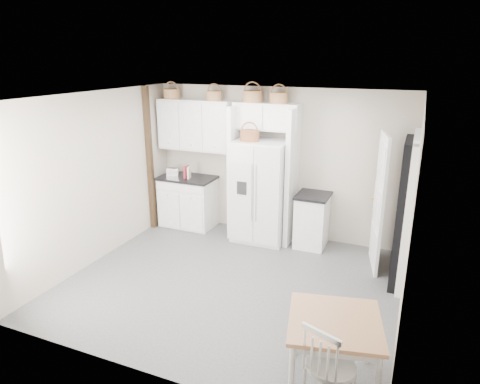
% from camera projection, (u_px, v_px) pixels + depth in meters
% --- Properties ---
extents(floor, '(4.50, 4.50, 0.00)m').
position_uv_depth(floor, '(231.00, 283.00, 6.10)').
color(floor, '#3F3F40').
rests_on(floor, ground).
extents(ceiling, '(4.50, 4.50, 0.00)m').
position_uv_depth(ceiling, '(230.00, 97.00, 5.31)').
color(ceiling, white).
rests_on(ceiling, wall_back).
extents(wall_back, '(4.50, 0.00, 4.50)m').
position_uv_depth(wall_back, '(277.00, 163.00, 7.46)').
color(wall_back, '#B7B4AD').
rests_on(wall_back, floor).
extents(wall_left, '(0.00, 4.00, 4.00)m').
position_uv_depth(wall_left, '(96.00, 178.00, 6.53)').
color(wall_left, '#B7B4AD').
rests_on(wall_left, floor).
extents(wall_right, '(0.00, 4.00, 4.00)m').
position_uv_depth(wall_right, '(411.00, 220.00, 4.87)').
color(wall_right, '#B7B4AD').
rests_on(wall_right, floor).
extents(refrigerator, '(0.90, 0.73, 1.75)m').
position_uv_depth(refrigerator, '(262.00, 191.00, 7.32)').
color(refrigerator, silver).
rests_on(refrigerator, floor).
extents(base_cab_left, '(0.99, 0.62, 0.91)m').
position_uv_depth(base_cab_left, '(188.00, 202.00, 8.06)').
color(base_cab_left, silver).
rests_on(base_cab_left, floor).
extents(base_cab_right, '(0.49, 0.59, 0.87)m').
position_uv_depth(base_cab_right, '(312.00, 221.00, 7.19)').
color(base_cab_right, silver).
rests_on(base_cab_right, floor).
extents(dining_table, '(1.03, 1.03, 0.72)m').
position_uv_depth(dining_table, '(333.00, 352.00, 4.12)').
color(dining_table, brown).
rests_on(dining_table, floor).
extents(windsor_chair, '(0.58, 0.56, 0.94)m').
position_uv_depth(windsor_chair, '(331.00, 366.00, 3.78)').
color(windsor_chair, silver).
rests_on(windsor_chair, floor).
extents(counter_left, '(1.03, 0.66, 0.04)m').
position_uv_depth(counter_left, '(188.00, 178.00, 7.91)').
color(counter_left, black).
rests_on(counter_left, base_cab_left).
extents(counter_right, '(0.53, 0.63, 0.04)m').
position_uv_depth(counter_right, '(313.00, 196.00, 7.05)').
color(counter_right, black).
rests_on(counter_right, base_cab_right).
extents(toaster, '(0.25, 0.19, 0.15)m').
position_uv_depth(toaster, '(173.00, 172.00, 7.93)').
color(toaster, silver).
rests_on(toaster, counter_left).
extents(cookbook_red, '(0.04, 0.15, 0.23)m').
position_uv_depth(cookbook_red, '(186.00, 172.00, 7.79)').
color(cookbook_red, maroon).
rests_on(cookbook_red, counter_left).
extents(cookbook_cream, '(0.06, 0.15, 0.22)m').
position_uv_depth(cookbook_cream, '(189.00, 172.00, 7.77)').
color(cookbook_cream, beige).
rests_on(cookbook_cream, counter_left).
extents(basket_upper_a, '(0.30, 0.30, 0.17)m').
position_uv_depth(basket_upper_a, '(172.00, 94.00, 7.69)').
color(basket_upper_a, olive).
rests_on(basket_upper_a, upper_cabinet).
extents(basket_upper_c, '(0.28, 0.28, 0.16)m').
position_uv_depth(basket_upper_c, '(214.00, 96.00, 7.38)').
color(basket_upper_c, olive).
rests_on(basket_upper_c, upper_cabinet).
extents(basket_bridge_a, '(0.33, 0.33, 0.19)m').
position_uv_depth(basket_bridge_a, '(252.00, 96.00, 7.12)').
color(basket_bridge_a, olive).
rests_on(basket_bridge_a, bridge_cabinet).
extents(basket_bridge_b, '(0.30, 0.30, 0.17)m').
position_uv_depth(basket_bridge_b, '(279.00, 98.00, 6.95)').
color(basket_bridge_b, olive).
rests_on(basket_bridge_b, bridge_cabinet).
extents(basket_fridge_a, '(0.32, 0.32, 0.17)m').
position_uv_depth(basket_fridge_a, '(250.00, 136.00, 7.01)').
color(basket_fridge_a, brown).
rests_on(basket_fridge_a, refrigerator).
extents(upper_cabinet, '(1.40, 0.34, 0.90)m').
position_uv_depth(upper_cabinet, '(196.00, 125.00, 7.68)').
color(upper_cabinet, silver).
rests_on(upper_cabinet, wall_back).
extents(bridge_cabinet, '(1.12, 0.34, 0.45)m').
position_uv_depth(bridge_cabinet, '(267.00, 116.00, 7.12)').
color(bridge_cabinet, silver).
rests_on(bridge_cabinet, wall_back).
extents(fridge_panel_left, '(0.08, 0.60, 2.30)m').
position_uv_depth(fridge_panel_left, '(236.00, 172.00, 7.49)').
color(fridge_panel_left, silver).
rests_on(fridge_panel_left, floor).
extents(fridge_panel_right, '(0.08, 0.60, 2.30)m').
position_uv_depth(fridge_panel_right, '(292.00, 178.00, 7.11)').
color(fridge_panel_right, silver).
rests_on(fridge_panel_right, floor).
extents(trim_post, '(0.09, 0.09, 2.60)m').
position_uv_depth(trim_post, '(150.00, 160.00, 7.70)').
color(trim_post, black).
rests_on(trim_post, floor).
extents(doorway_void, '(0.18, 0.85, 2.05)m').
position_uv_depth(doorway_void, '(404.00, 213.00, 5.87)').
color(doorway_void, black).
rests_on(doorway_void, floor).
extents(door_slab, '(0.21, 0.79, 2.05)m').
position_uv_depth(door_slab, '(379.00, 203.00, 6.29)').
color(door_slab, white).
rests_on(door_slab, floor).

